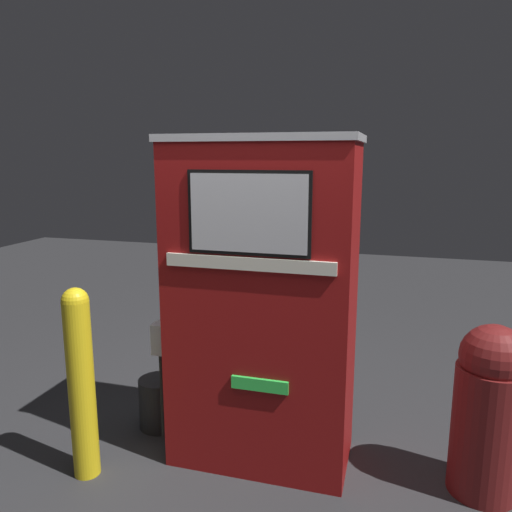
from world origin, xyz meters
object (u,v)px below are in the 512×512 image
object	(u,v)px
squeegee_bucket	(159,402)
safety_bollard	(81,379)
trash_bin	(489,409)
gas_pump	(262,304)

from	to	relation	value
squeegee_bucket	safety_bollard	bearing A→B (deg)	-106.04
safety_bollard	trash_bin	size ratio (longest dim) A/B	1.17
safety_bollard	trash_bin	xyz separation A→B (m)	(2.19, 0.47, -0.10)
trash_bin	safety_bollard	bearing A→B (deg)	-167.83
safety_bollard	squeegee_bucket	xyz separation A→B (m)	(0.17, 0.59, -0.41)
squeegee_bucket	gas_pump	bearing A→B (deg)	-9.27
safety_bollard	trash_bin	bearing A→B (deg)	12.17
trash_bin	squeegee_bucket	world-z (taller)	trash_bin
safety_bollard	trash_bin	world-z (taller)	safety_bollard
safety_bollard	squeegee_bucket	world-z (taller)	safety_bollard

